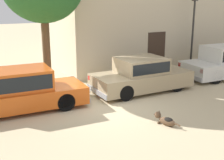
# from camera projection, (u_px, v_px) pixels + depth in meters

# --- Properties ---
(ground_plane) EXTENTS (80.00, 80.00, 0.00)m
(ground_plane) POSITION_uv_depth(u_px,v_px,m) (107.00, 106.00, 10.68)
(ground_plane) COLOR #CCB78E
(parked_sedan_nearest) EXTENTS (4.46, 1.94, 1.46)m
(parked_sedan_nearest) POSITION_uv_depth(u_px,v_px,m) (23.00, 90.00, 10.22)
(parked_sedan_nearest) COLOR #D15619
(parked_sedan_nearest) RESTS_ON ground_plane
(parked_sedan_second) EXTENTS (4.31, 1.82, 1.41)m
(parked_sedan_second) POSITION_uv_depth(u_px,v_px,m) (141.00, 75.00, 12.33)
(parked_sedan_second) COLOR tan
(parked_sedan_second) RESTS_ON ground_plane
(stray_dog_spotted) EXTENTS (0.40, 0.97, 0.38)m
(stray_dog_spotted) POSITION_uv_depth(u_px,v_px,m) (165.00, 120.00, 9.07)
(stray_dog_spotted) COLOR brown
(stray_dog_spotted) RESTS_ON ground_plane
(street_lamp) EXTENTS (0.22, 0.22, 3.94)m
(street_lamp) POSITION_uv_depth(u_px,v_px,m) (193.00, 24.00, 15.37)
(street_lamp) COLOR #2D2B28
(street_lamp) RESTS_ON ground_plane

